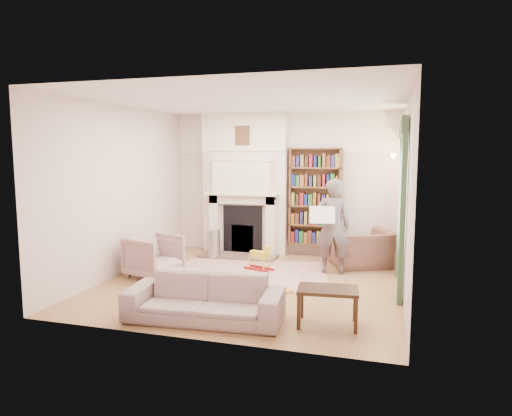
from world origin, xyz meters
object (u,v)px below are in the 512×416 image
(sofa, at_px, (205,298))
(man_reading, at_px, (333,226))
(coffee_table, at_px, (328,307))
(rocking_horse, at_px, (259,258))
(bookcase, at_px, (315,197))
(armchair_left, at_px, (154,256))
(paraffin_heater, at_px, (214,244))
(armchair_reading, at_px, (362,249))

(sofa, relative_size, man_reading, 1.18)
(coffee_table, relative_size, rocking_horse, 1.37)
(bookcase, height_order, man_reading, bookcase)
(armchair_left, relative_size, sofa, 0.40)
(man_reading, xyz_separation_m, paraffin_heater, (-2.32, 0.48, -0.53))
(bookcase, height_order, coffee_table, bookcase)
(armchair_left, distance_m, rocking_horse, 1.77)
(bookcase, height_order, armchair_left, bookcase)
(sofa, xyz_separation_m, man_reading, (1.22, 2.62, 0.52))
(sofa, xyz_separation_m, paraffin_heater, (-1.11, 3.10, -0.00))
(bookcase, height_order, rocking_horse, bookcase)
(bookcase, distance_m, rocking_horse, 1.82)
(armchair_left, bearing_deg, sofa, -120.02)
(coffee_table, bearing_deg, sofa, -175.91)
(coffee_table, bearing_deg, rocking_horse, 118.06)
(sofa, relative_size, coffee_table, 2.70)
(man_reading, bearing_deg, paraffin_heater, -23.75)
(coffee_table, bearing_deg, armchair_reading, 80.20)
(armchair_left, distance_m, coffee_table, 3.29)
(armchair_left, xyz_separation_m, rocking_horse, (1.54, 0.86, -0.12))
(man_reading, bearing_deg, sofa, 53.06)
(coffee_table, bearing_deg, bookcase, 95.78)
(coffee_table, xyz_separation_m, paraffin_heater, (-2.56, 2.85, 0.05))
(coffee_table, bearing_deg, armchair_left, 150.45)
(coffee_table, bearing_deg, paraffin_heater, 126.23)
(bookcase, relative_size, sofa, 0.98)
(bookcase, distance_m, sofa, 3.97)
(armchair_reading, relative_size, sofa, 0.53)
(sofa, bearing_deg, man_reading, 60.39)
(armchair_left, distance_m, sofa, 2.22)
(man_reading, xyz_separation_m, coffee_table, (0.23, -2.37, -0.58))
(sofa, xyz_separation_m, coffee_table, (1.45, 0.25, -0.05))
(armchair_left, height_order, sofa, armchair_left)
(coffee_table, bearing_deg, man_reading, 90.00)
(armchair_reading, height_order, man_reading, man_reading)
(rocking_horse, bearing_deg, armchair_left, -130.90)
(sofa, bearing_deg, bookcase, 74.39)
(sofa, distance_m, coffee_table, 1.47)
(bookcase, distance_m, armchair_reading, 1.39)
(bookcase, bearing_deg, armchair_reading, -31.90)
(armchair_left, distance_m, man_reading, 2.99)
(armchair_reading, height_order, coffee_table, armchair_reading)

